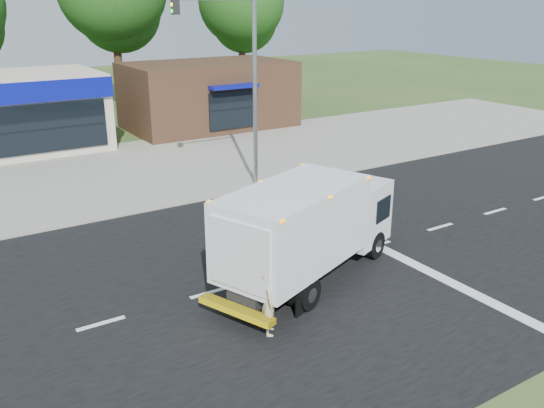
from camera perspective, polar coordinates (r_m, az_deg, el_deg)
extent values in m
plane|color=#385123|center=(17.31, 2.83, -6.27)|extent=(120.00, 120.00, 0.00)
cube|color=black|center=(17.31, 2.83, -6.26)|extent=(60.00, 14.00, 0.02)
cube|color=gray|center=(23.96, -8.52, 1.11)|extent=(60.00, 2.40, 0.12)
cube|color=gray|center=(29.17, -13.23, 4.01)|extent=(60.00, 9.00, 0.02)
cube|color=silver|center=(15.05, -16.59, -11.28)|extent=(1.20, 0.15, 0.01)
cube|color=silver|center=(15.93, -6.13, -8.70)|extent=(1.20, 0.15, 0.01)
cube|color=silver|center=(17.30, 2.83, -6.22)|extent=(1.20, 0.15, 0.01)
cube|color=silver|center=(19.05, 10.25, -4.04)|extent=(1.20, 0.15, 0.01)
cube|color=silver|center=(21.08, 16.31, -2.19)|extent=(1.20, 0.15, 0.01)
cube|color=silver|center=(23.32, 21.24, -0.67)|extent=(1.20, 0.15, 0.01)
cube|color=silver|center=(25.71, 25.28, 0.59)|extent=(1.20, 0.15, 0.01)
cube|color=silver|center=(17.19, 17.02, -7.29)|extent=(0.40, 7.00, 0.01)
cube|color=black|center=(15.74, 2.08, -6.47)|extent=(4.51, 2.48, 0.31)
cube|color=silver|center=(17.97, 7.83, -0.63)|extent=(2.38, 2.46, 1.89)
cube|color=black|center=(18.63, 9.12, 0.62)|extent=(0.75, 1.64, 0.81)
cube|color=white|center=(15.23, 2.14, -2.21)|extent=(4.97, 3.65, 2.11)
cube|color=silver|center=(13.58, -3.26, -5.22)|extent=(0.71, 1.69, 1.71)
cube|color=yellow|center=(14.08, -3.58, -10.44)|extent=(1.08, 2.12, 0.16)
cube|color=orange|center=(14.88, 2.19, 1.50)|extent=(4.82, 3.62, 0.07)
cylinder|color=black|center=(18.74, 5.48, -2.83)|extent=(0.90, 0.57, 0.86)
cylinder|color=black|center=(18.01, 10.15, -4.01)|extent=(0.90, 0.57, 0.86)
cylinder|color=black|center=(15.84, -1.93, -7.08)|extent=(0.90, 0.57, 0.86)
cylinder|color=black|center=(14.92, 3.59, -8.88)|extent=(0.90, 0.57, 0.86)
imported|color=tan|center=(13.70, -0.27, -9.76)|extent=(0.63, 0.71, 1.63)
sphere|color=white|center=(13.34, -0.28, -6.82)|extent=(0.28, 0.28, 0.28)
cube|color=#382316|center=(36.84, -6.30, 10.71)|extent=(10.00, 6.00, 4.00)
cube|color=#070E7E|center=(33.99, -3.97, 11.59)|extent=(3.00, 1.20, 0.20)
cube|color=black|center=(34.25, -3.96, 9.28)|extent=(3.00, 0.12, 2.20)
cylinder|color=gray|center=(23.87, -1.70, 10.98)|extent=(0.18, 0.18, 8.00)
cube|color=black|center=(22.11, -9.58, 18.91)|extent=(0.25, 0.25, 0.70)
cylinder|color=#332114|center=(42.89, -15.03, 13.99)|extent=(0.56, 0.56, 7.84)
sphere|color=#1F4A15|center=(43.38, -14.95, 18.06)|extent=(5.82, 5.82, 5.82)
cylinder|color=#332114|center=(46.95, -2.97, 14.49)|extent=(0.56, 0.56, 7.00)
sphere|color=#1F4A15|center=(46.78, -3.06, 19.38)|extent=(6.60, 6.60, 6.60)
sphere|color=#1F4A15|center=(47.48, -2.79, 17.82)|extent=(5.20, 5.20, 5.20)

